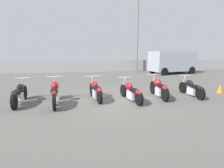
{
  "coord_description": "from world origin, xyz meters",
  "views": [
    {
      "loc": [
        -1.44,
        -7.3,
        1.99
      ],
      "look_at": [
        0.0,
        0.13,
        0.65
      ],
      "focal_mm": 28.0,
      "sensor_mm": 36.0,
      "label": 1
    }
  ],
  "objects": [
    {
      "name": "motorcycle_slot_3",
      "position": [
        0.7,
        -0.44,
        0.39
      ],
      "size": [
        0.65,
        2.07,
        0.93
      ],
      "rotation": [
        0.0,
        0.0,
        0.15
      ],
      "color": "black",
      "rests_on": "ground_plane"
    },
    {
      "name": "motorcycle_slot_5",
      "position": [
        3.71,
        -0.21,
        0.39
      ],
      "size": [
        0.65,
        1.92,
        0.93
      ],
      "rotation": [
        0.0,
        0.0,
        -0.03
      ],
      "color": "black",
      "rests_on": "ground_plane"
    },
    {
      "name": "fence_back",
      "position": [
        0.0,
        11.47,
        0.61
      ],
      "size": [
        40.0,
        0.04,
        1.21
      ],
      "color": "gray",
      "rests_on": "ground_plane"
    },
    {
      "name": "motorcycle_slot_2",
      "position": [
        -0.73,
        0.03,
        0.41
      ],
      "size": [
        0.74,
        1.95,
        0.97
      ],
      "rotation": [
        0.0,
        0.0,
        0.14
      ],
      "color": "black",
      "rests_on": "ground_plane"
    },
    {
      "name": "light_pole_left",
      "position": [
        4.79,
        10.75,
        5.16
      ],
      "size": [
        0.7,
        0.35,
        8.91
      ],
      "color": "slate",
      "rests_on": "ground_plane"
    },
    {
      "name": "traffic_cone_near",
      "position": [
        5.62,
        0.19,
        0.21
      ],
      "size": [
        0.31,
        0.31,
        0.41
      ],
      "color": "orange",
      "rests_on": "ground_plane"
    },
    {
      "name": "motorcycle_slot_0",
      "position": [
        -3.75,
        -0.06,
        0.41
      ],
      "size": [
        0.59,
        2.11,
        0.97
      ],
      "rotation": [
        0.0,
        0.0,
        0.05
      ],
      "color": "black",
      "rests_on": "ground_plane"
    },
    {
      "name": "motorcycle_slot_1",
      "position": [
        -2.36,
        -0.38,
        0.44
      ],
      "size": [
        0.66,
        2.25,
        1.03
      ],
      "rotation": [
        0.0,
        0.0,
        0.08
      ],
      "color": "black",
      "rests_on": "ground_plane"
    },
    {
      "name": "parked_van",
      "position": [
        7.61,
        8.4,
        1.19
      ],
      "size": [
        4.68,
        2.68,
        2.15
      ],
      "rotation": [
        0.0,
        0.0,
        -1.39
      ],
      "color": "#999EA8",
      "rests_on": "ground_plane"
    },
    {
      "name": "ground_plane",
      "position": [
        0.0,
        0.0,
        0.0
      ],
      "size": [
        60.0,
        60.0,
        0.0
      ],
      "primitive_type": "plane",
      "color": "#5B5954"
    },
    {
      "name": "motorcycle_slot_4",
      "position": [
        2.12,
        -0.1,
        0.44
      ],
      "size": [
        0.73,
        2.08,
        1.0
      ],
      "rotation": [
        0.0,
        0.0,
        -0.08
      ],
      "color": "black",
      "rests_on": "ground_plane"
    }
  ]
}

